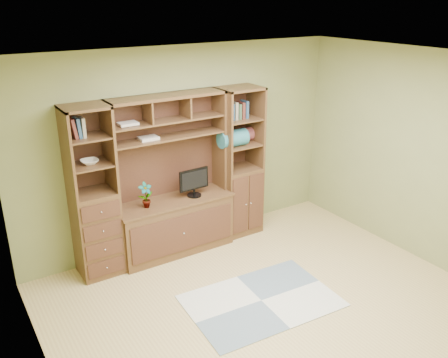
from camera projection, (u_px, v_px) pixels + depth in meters
room at (281, 200)px, 4.59m from camera, size 4.60×4.10×2.64m
center_hutch at (173, 178)px, 5.90m from camera, size 1.54×0.53×2.05m
left_tower at (93, 194)px, 5.43m from camera, size 0.50×0.45×2.05m
right_tower at (239, 162)px, 6.44m from camera, size 0.55×0.45×2.05m
rug at (261, 301)px, 5.23m from camera, size 1.68×1.18×0.01m
monitor at (194, 178)px, 6.03m from camera, size 0.42×0.20×0.51m
orchid at (146, 195)px, 5.73m from camera, size 0.17×0.12×0.33m
magazines at (148, 138)px, 5.65m from camera, size 0.23×0.17×0.04m
bowl at (90, 162)px, 5.29m from camera, size 0.20×0.20×0.05m
blanket_teal at (233, 138)px, 6.20m from camera, size 0.38×0.22×0.22m
blanket_red at (245, 134)px, 6.45m from camera, size 0.33×0.18×0.18m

